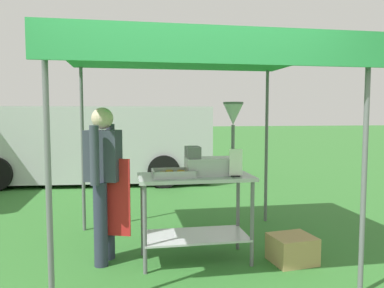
# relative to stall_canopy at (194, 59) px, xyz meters

# --- Properties ---
(ground_plane) EXTENTS (70.00, 70.00, 0.00)m
(ground_plane) POSITION_rel_stall_canopy_xyz_m (-0.23, 4.85, -2.12)
(ground_plane) COLOR #33702D
(stall_canopy) EXTENTS (2.73, 2.45, 2.20)m
(stall_canopy) POSITION_rel_stall_canopy_xyz_m (0.00, 0.00, 0.00)
(stall_canopy) COLOR slate
(stall_canopy) RESTS_ON ground
(donut_cart) EXTENTS (1.18, 0.59, 0.91)m
(donut_cart) POSITION_rel_stall_canopy_xyz_m (-0.00, -0.10, -1.46)
(donut_cart) COLOR #B7B7BC
(donut_cart) RESTS_ON ground
(donut_tray) EXTENTS (0.43, 0.30, 0.07)m
(donut_tray) POSITION_rel_stall_canopy_xyz_m (-0.22, -0.14, -1.18)
(donut_tray) COLOR #B7B7BC
(donut_tray) RESTS_ON donut_cart
(donut_fryer) EXTENTS (0.61, 0.28, 0.76)m
(donut_fryer) POSITION_rel_stall_canopy_xyz_m (0.22, -0.09, -0.97)
(donut_fryer) COLOR #B7B7BC
(donut_fryer) RESTS_ON donut_cart
(menu_sign) EXTENTS (0.13, 0.05, 0.28)m
(menu_sign) POSITION_rel_stall_canopy_xyz_m (0.38, -0.27, -1.08)
(menu_sign) COLOR black
(menu_sign) RESTS_ON donut_cart
(vendor) EXTENTS (0.46, 0.53, 1.61)m
(vendor) POSITION_rel_stall_canopy_xyz_m (-0.93, 0.02, -1.21)
(vendor) COLOR #2D3347
(vendor) RESTS_ON ground
(supply_crate) EXTENTS (0.47, 0.43, 0.28)m
(supply_crate) POSITION_rel_stall_canopy_xyz_m (0.98, -0.32, -1.97)
(supply_crate) COLOR tan
(supply_crate) RESTS_ON ground
(van_silver) EXTENTS (5.56, 2.42, 1.69)m
(van_silver) POSITION_rel_stall_canopy_xyz_m (-1.54, 4.97, -1.24)
(van_silver) COLOR #BCBCC1
(van_silver) RESTS_ON ground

